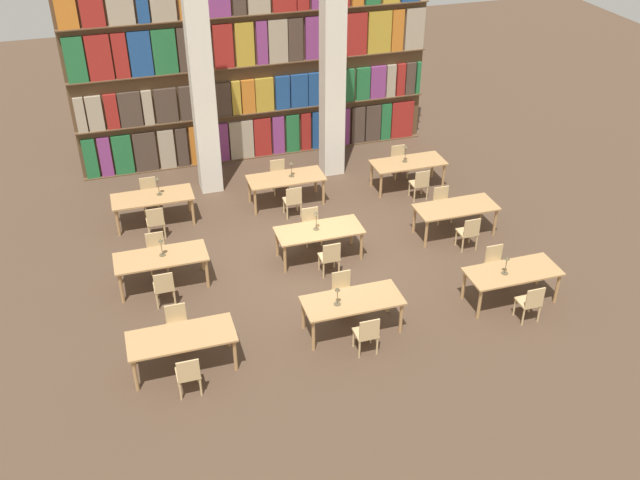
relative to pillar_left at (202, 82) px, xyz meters
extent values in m
plane|color=#4C3828|center=(1.72, -4.18, -3.00)|extent=(40.00, 40.00, 0.00)
cube|color=brown|center=(1.72, 1.59, -0.25)|extent=(10.07, 0.06, 5.50)
cube|color=brown|center=(1.72, 1.59, -2.98)|extent=(10.07, 0.35, 0.03)
cube|color=#236B38|center=(-3.04, 1.56, -2.39)|extent=(0.35, 0.20, 1.15)
cube|color=#84387A|center=(-2.64, 1.56, -2.39)|extent=(0.33, 0.20, 1.15)
cube|color=#236B38|center=(-2.16, 1.56, -2.39)|extent=(0.52, 0.20, 1.15)
cube|color=#47382D|center=(-1.55, 1.56, -2.39)|extent=(0.62, 0.20, 1.15)
cube|color=tan|center=(-0.95, 1.56, -2.39)|extent=(0.44, 0.20, 1.15)
cube|color=#47382D|center=(-0.52, 1.56, -2.39)|extent=(0.31, 0.20, 1.15)
cube|color=orange|center=(-0.17, 1.56, -2.39)|extent=(0.26, 0.20, 1.15)
cube|color=navy|center=(0.16, 1.56, -2.39)|extent=(0.29, 0.20, 1.15)
cube|color=#84387A|center=(0.58, 1.56, -2.39)|extent=(0.44, 0.20, 1.15)
cube|color=tan|center=(1.19, 1.56, -2.39)|extent=(0.69, 0.20, 1.15)
cube|color=maroon|center=(1.81, 1.56, -2.39)|extent=(0.50, 0.20, 1.15)
cube|color=#84387A|center=(2.30, 1.56, -2.39)|extent=(0.34, 0.20, 1.15)
cube|color=#236B38|center=(2.72, 1.56, -2.39)|extent=(0.39, 0.20, 1.15)
cube|color=maroon|center=(3.13, 1.56, -2.39)|extent=(0.28, 0.20, 1.15)
cube|color=navy|center=(3.61, 1.56, -2.39)|extent=(0.54, 0.20, 1.15)
cube|color=#84387A|center=(4.21, 1.56, -2.39)|extent=(0.57, 0.20, 1.15)
cube|color=#47382D|center=(4.78, 1.56, -2.39)|extent=(0.41, 0.20, 1.15)
cube|color=#47382D|center=(5.26, 1.56, -2.39)|extent=(0.47, 0.20, 1.15)
cube|color=#236B38|center=(5.68, 1.56, -2.39)|extent=(0.31, 0.20, 1.15)
cube|color=maroon|center=(6.21, 1.56, -2.39)|extent=(0.70, 0.20, 1.15)
cube|color=brown|center=(1.72, 1.59, -1.61)|extent=(10.07, 0.35, 0.03)
cube|color=tan|center=(-3.08, 1.56, -1.11)|extent=(0.26, 0.20, 0.97)
cube|color=tan|center=(-2.71, 1.56, -1.11)|extent=(0.41, 0.20, 0.97)
cube|color=maroon|center=(-2.28, 1.56, -1.11)|extent=(0.33, 0.20, 0.97)
cube|color=#47382D|center=(-1.79, 1.56, -1.11)|extent=(0.59, 0.20, 0.97)
cube|color=tan|center=(-1.32, 1.56, -1.11)|extent=(0.26, 0.20, 0.97)
cube|color=#47382D|center=(-0.83, 1.56, -1.11)|extent=(0.60, 0.20, 0.97)
cube|color=#47382D|center=(-0.24, 1.56, -1.11)|extent=(0.44, 0.20, 0.97)
cube|color=maroon|center=(0.23, 1.56, -1.11)|extent=(0.45, 0.20, 0.97)
cube|color=#47382D|center=(0.74, 1.56, -1.11)|extent=(0.45, 0.20, 0.97)
cube|color=#B7932D|center=(1.12, 1.56, -1.11)|extent=(0.25, 0.20, 0.97)
cube|color=orange|center=(1.46, 1.56, -1.11)|extent=(0.37, 0.20, 0.97)
cube|color=#B7932D|center=(1.93, 1.56, -1.11)|extent=(0.52, 0.20, 0.97)
cube|color=navy|center=(2.46, 1.56, -1.11)|extent=(0.41, 0.20, 0.97)
cube|color=navy|center=(2.95, 1.56, -1.11)|extent=(0.50, 0.20, 0.97)
cube|color=navy|center=(3.43, 1.56, -1.11)|extent=(0.42, 0.20, 0.97)
cube|color=#47382D|center=(3.94, 1.56, -1.11)|extent=(0.48, 0.20, 0.97)
cube|color=#236B38|center=(4.43, 1.56, -1.11)|extent=(0.36, 0.20, 0.97)
cube|color=#236B38|center=(4.89, 1.56, -1.11)|extent=(0.41, 0.20, 0.97)
cube|color=#84387A|center=(5.36, 1.56, -1.11)|extent=(0.47, 0.20, 0.97)
cube|color=tan|center=(5.77, 1.56, -1.11)|extent=(0.28, 0.20, 0.97)
cube|color=maroon|center=(6.09, 1.56, -1.11)|extent=(0.26, 0.20, 0.97)
cube|color=#47382D|center=(6.40, 1.56, -1.11)|extent=(0.30, 0.20, 0.97)
cube|color=#236B38|center=(6.65, 1.56, -1.11)|extent=(0.12, 0.20, 0.97)
cube|color=brown|center=(1.72, 1.59, -0.23)|extent=(10.07, 0.35, 0.03)
cube|color=#236B38|center=(-2.96, 1.56, 0.37)|extent=(0.51, 0.20, 1.18)
cube|color=maroon|center=(-2.36, 1.56, 0.37)|extent=(0.61, 0.20, 1.18)
cube|color=maroon|center=(-1.83, 1.56, 0.37)|extent=(0.36, 0.20, 1.18)
cube|color=navy|center=(-1.32, 1.56, 0.37)|extent=(0.57, 0.20, 1.18)
cube|color=#236B38|center=(-0.69, 1.56, 0.37)|extent=(0.62, 0.20, 1.18)
cube|color=#47382D|center=(-0.15, 1.56, 0.37)|extent=(0.40, 0.20, 1.18)
cube|color=tan|center=(0.31, 1.56, 0.37)|extent=(0.46, 0.20, 1.18)
cube|color=maroon|center=(0.86, 1.56, 0.37)|extent=(0.53, 0.20, 1.18)
cube|color=#B7932D|center=(1.44, 1.56, 0.37)|extent=(0.50, 0.20, 1.18)
cube|color=#84387A|center=(1.92, 1.56, 0.37)|extent=(0.30, 0.20, 1.18)
cube|color=tan|center=(2.37, 1.56, 0.37)|extent=(0.53, 0.20, 1.18)
cube|color=#47382D|center=(2.87, 1.56, 0.37)|extent=(0.41, 0.20, 1.18)
cube|color=#84387A|center=(3.37, 1.56, 0.37)|extent=(0.44, 0.20, 1.18)
cube|color=maroon|center=(3.97, 1.56, 0.37)|extent=(0.62, 0.20, 1.18)
cube|color=maroon|center=(4.65, 1.56, 0.37)|extent=(0.60, 0.20, 1.18)
cube|color=#B7932D|center=(5.34, 1.56, 0.37)|extent=(0.69, 0.20, 1.18)
cube|color=orange|center=(5.89, 1.56, 0.37)|extent=(0.35, 0.20, 1.18)
cube|color=tan|center=(6.42, 1.56, 0.37)|extent=(0.57, 0.20, 1.18)
cube|color=brown|center=(1.72, 1.59, 1.14)|extent=(10.07, 0.35, 0.03)
cube|color=orange|center=(-2.95, 1.56, 1.67)|extent=(0.51, 0.20, 1.02)
cube|color=maroon|center=(-2.34, 1.56, 1.67)|extent=(0.58, 0.20, 1.02)
cube|color=tan|center=(-1.66, 1.56, 1.67)|extent=(0.66, 0.20, 1.02)
cube|color=navy|center=(-1.11, 1.56, 1.67)|extent=(0.30, 0.20, 1.02)
cube|color=tan|center=(-0.60, 1.56, 1.67)|extent=(0.64, 0.20, 1.02)
cube|color=silver|center=(0.00, 0.00, 0.00)|extent=(0.57, 0.57, 6.00)
cube|color=silver|center=(3.45, 0.00, 0.00)|extent=(0.57, 0.57, 6.00)
cube|color=tan|center=(-1.71, -6.94, -2.26)|extent=(1.97, 0.86, 0.04)
cylinder|color=tan|center=(-2.61, -7.29, -2.64)|extent=(0.07, 0.07, 0.72)
cylinder|color=tan|center=(-0.80, -7.29, -2.64)|extent=(0.07, 0.07, 0.72)
cylinder|color=tan|center=(-2.61, -6.59, -2.64)|extent=(0.07, 0.07, 0.72)
cylinder|color=tan|center=(-0.80, -6.59, -2.64)|extent=(0.07, 0.07, 0.72)
cylinder|color=tan|center=(-1.89, -7.42, -2.80)|extent=(0.04, 0.04, 0.41)
cylinder|color=tan|center=(-1.53, -7.42, -2.80)|extent=(0.04, 0.04, 0.41)
cylinder|color=tan|center=(-1.89, -7.76, -2.80)|extent=(0.04, 0.04, 0.41)
cylinder|color=tan|center=(-1.53, -7.76, -2.80)|extent=(0.04, 0.04, 0.41)
cube|color=tan|center=(-1.71, -7.59, -2.57)|extent=(0.42, 0.40, 0.04)
cube|color=tan|center=(-1.71, -7.77, -2.34)|extent=(0.40, 0.03, 0.42)
cylinder|color=tan|center=(-1.53, -6.46, -2.80)|extent=(0.04, 0.04, 0.41)
cylinder|color=tan|center=(-1.89, -6.46, -2.80)|extent=(0.04, 0.04, 0.41)
cylinder|color=tan|center=(-1.53, -6.12, -2.80)|extent=(0.04, 0.04, 0.41)
cylinder|color=tan|center=(-1.89, -6.12, -2.80)|extent=(0.04, 0.04, 0.41)
cube|color=tan|center=(-1.71, -6.29, -2.57)|extent=(0.42, 0.40, 0.04)
cube|color=tan|center=(-1.71, -6.10, -2.34)|extent=(0.40, 0.03, 0.42)
cube|color=tan|center=(1.65, -6.84, -2.26)|extent=(1.97, 0.86, 0.04)
cylinder|color=tan|center=(0.74, -7.18, -2.64)|extent=(0.07, 0.07, 0.72)
cylinder|color=tan|center=(2.56, -7.18, -2.64)|extent=(0.07, 0.07, 0.72)
cylinder|color=tan|center=(0.74, -6.49, -2.64)|extent=(0.07, 0.07, 0.72)
cylinder|color=tan|center=(2.56, -6.49, -2.64)|extent=(0.07, 0.07, 0.72)
cylinder|color=tan|center=(1.52, -7.31, -2.80)|extent=(0.04, 0.04, 0.41)
cylinder|color=tan|center=(1.88, -7.31, -2.80)|extent=(0.04, 0.04, 0.41)
cylinder|color=tan|center=(1.52, -7.65, -2.80)|extent=(0.04, 0.04, 0.41)
cylinder|color=tan|center=(1.88, -7.65, -2.80)|extent=(0.04, 0.04, 0.41)
cube|color=tan|center=(1.70, -7.48, -2.57)|extent=(0.42, 0.40, 0.04)
cube|color=tan|center=(1.70, -7.67, -2.34)|extent=(0.40, 0.03, 0.42)
cylinder|color=tan|center=(1.88, -6.36, -2.80)|extent=(0.04, 0.04, 0.41)
cylinder|color=tan|center=(1.52, -6.36, -2.80)|extent=(0.04, 0.04, 0.41)
cylinder|color=tan|center=(1.88, -6.02, -2.80)|extent=(0.04, 0.04, 0.41)
cylinder|color=tan|center=(1.52, -6.02, -2.80)|extent=(0.04, 0.04, 0.41)
cube|color=tan|center=(1.70, -6.19, -2.57)|extent=(0.42, 0.40, 0.04)
cube|color=tan|center=(1.70, -6.00, -2.34)|extent=(0.40, 0.03, 0.42)
cylinder|color=brown|center=(1.32, -6.88, -2.23)|extent=(0.14, 0.14, 0.01)
cylinder|color=brown|center=(1.32, -6.88, -2.07)|extent=(0.02, 0.02, 0.32)
cone|color=brown|center=(1.32, -6.88, -1.87)|extent=(0.11, 0.11, 0.07)
cube|color=tan|center=(5.16, -6.89, -2.26)|extent=(1.97, 0.86, 0.04)
cylinder|color=tan|center=(4.25, -7.24, -2.64)|extent=(0.07, 0.07, 0.72)
cylinder|color=tan|center=(6.07, -7.24, -2.64)|extent=(0.07, 0.07, 0.72)
cylinder|color=tan|center=(4.25, -6.54, -2.64)|extent=(0.07, 0.07, 0.72)
cylinder|color=tan|center=(6.07, -6.54, -2.64)|extent=(0.07, 0.07, 0.72)
cylinder|color=tan|center=(5.01, -7.37, -2.80)|extent=(0.04, 0.04, 0.41)
cylinder|color=tan|center=(5.37, -7.37, -2.80)|extent=(0.04, 0.04, 0.41)
cylinder|color=tan|center=(5.01, -7.71, -2.80)|extent=(0.04, 0.04, 0.41)
cylinder|color=tan|center=(5.37, -7.71, -2.80)|extent=(0.04, 0.04, 0.41)
cube|color=tan|center=(5.19, -7.54, -2.57)|extent=(0.42, 0.40, 0.04)
cube|color=tan|center=(5.19, -7.73, -2.34)|extent=(0.40, 0.03, 0.42)
cylinder|color=tan|center=(5.37, -6.41, -2.80)|extent=(0.04, 0.04, 0.41)
cylinder|color=tan|center=(5.01, -6.41, -2.80)|extent=(0.04, 0.04, 0.41)
cylinder|color=tan|center=(5.37, -6.07, -2.80)|extent=(0.04, 0.04, 0.41)
cylinder|color=tan|center=(5.01, -6.07, -2.80)|extent=(0.04, 0.04, 0.41)
cube|color=tan|center=(5.19, -6.24, -2.57)|extent=(0.42, 0.40, 0.04)
cube|color=tan|center=(5.19, -6.06, -2.34)|extent=(0.40, 0.03, 0.42)
cylinder|color=brown|center=(4.95, -6.92, -2.23)|extent=(0.14, 0.14, 0.01)
cylinder|color=brown|center=(4.95, -6.92, -2.05)|extent=(0.02, 0.02, 0.34)
cone|color=brown|center=(4.95, -6.92, -1.85)|extent=(0.11, 0.11, 0.07)
cube|color=tan|center=(-1.76, -4.18, -2.26)|extent=(1.97, 0.86, 0.04)
cylinder|color=tan|center=(-2.67, -4.53, -2.64)|extent=(0.07, 0.07, 0.72)
cylinder|color=tan|center=(-0.85, -4.53, -2.64)|extent=(0.07, 0.07, 0.72)
cylinder|color=tan|center=(-2.67, -3.83, -2.64)|extent=(0.07, 0.07, 0.72)
cylinder|color=tan|center=(-0.85, -3.83, -2.64)|extent=(0.07, 0.07, 0.72)
cylinder|color=tan|center=(-1.99, -4.66, -2.80)|extent=(0.04, 0.04, 0.41)
cylinder|color=tan|center=(-1.63, -4.66, -2.80)|extent=(0.04, 0.04, 0.41)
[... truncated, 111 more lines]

